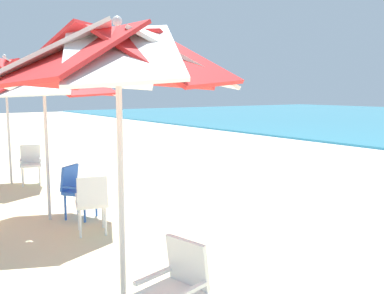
# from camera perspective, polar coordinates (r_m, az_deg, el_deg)

# --- Properties ---
(beach_umbrella_0) EXTENTS (2.00, 2.00, 2.65)m
(beach_umbrella_0) POSITION_cam_1_polar(r_m,az_deg,el_deg) (3.45, -10.03, 11.29)
(beach_umbrella_0) COLOR silver
(beach_umbrella_0) RESTS_ON ground
(plastic_chair_0) EXTENTS (0.52, 0.55, 0.87)m
(plastic_chair_0) POSITION_cam_1_polar(r_m,az_deg,el_deg) (3.55, -2.16, -18.51)
(plastic_chair_0) COLOR white
(plastic_chair_0) RESTS_ON ground
(beach_umbrella_1) EXTENTS (2.41, 2.41, 2.60)m
(beach_umbrella_1) POSITION_cam_1_polar(r_m,az_deg,el_deg) (6.93, -19.56, 8.56)
(beach_umbrella_1) COLOR silver
(beach_umbrella_1) RESTS_ON ground
(plastic_chair_1) EXTENTS (0.57, 0.55, 0.87)m
(plastic_chair_1) POSITION_cam_1_polar(r_m,az_deg,el_deg) (6.22, -13.49, -7.14)
(plastic_chair_1) COLOR white
(plastic_chair_1) RESTS_ON ground
(plastic_chair_2) EXTENTS (0.63, 0.62, 0.87)m
(plastic_chair_2) POSITION_cam_1_polar(r_m,az_deg,el_deg) (7.08, -15.42, -5.41)
(plastic_chair_2) COLOR blue
(plastic_chair_2) RESTS_ON ground
(beach_umbrella_2) EXTENTS (1.98, 1.98, 2.85)m
(beach_umbrella_2) POSITION_cam_1_polar(r_m,az_deg,el_deg) (10.08, -24.10, 9.17)
(beach_umbrella_2) COLOR silver
(beach_umbrella_2) RESTS_ON ground
(plastic_chair_4) EXTENTS (0.56, 0.54, 0.87)m
(plastic_chair_4) POSITION_cam_1_polar(r_m,az_deg,el_deg) (9.96, -21.12, -1.91)
(plastic_chair_4) COLOR white
(plastic_chair_4) RESTS_ON ground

